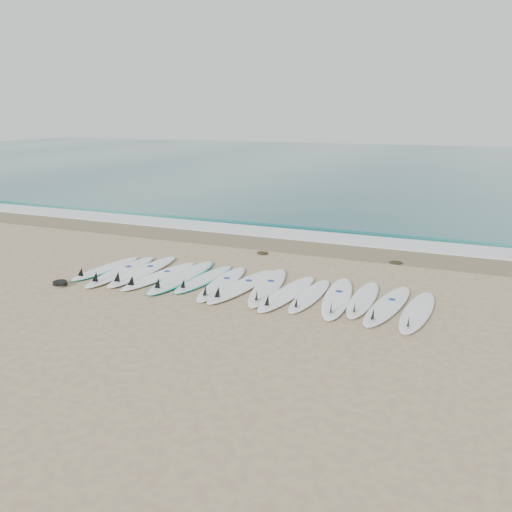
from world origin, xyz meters
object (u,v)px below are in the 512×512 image
at_px(surfboard_14, 417,312).
at_px(leash_coil, 61,283).
at_px(surfboard_0, 106,268).
at_px(surfboard_7, 241,286).

distance_m(surfboard_14, leash_coil, 8.19).
height_order(surfboard_0, surfboard_7, surfboard_7).
relative_size(surfboard_0, surfboard_14, 0.93).
bearing_deg(surfboard_7, surfboard_14, 6.74).
height_order(surfboard_7, surfboard_14, surfboard_7).
bearing_deg(surfboard_14, surfboard_7, -175.54).
distance_m(surfboard_0, surfboard_14, 7.85).
height_order(surfboard_0, leash_coil, surfboard_0).
relative_size(surfboard_7, surfboard_14, 1.10).
distance_m(surfboard_0, leash_coil, 1.40).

